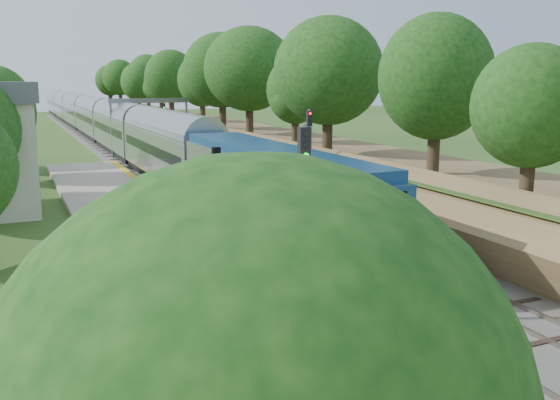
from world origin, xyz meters
name	(u,v)px	position (x,y,z in m)	size (l,w,h in m)	color
ground	(511,396)	(0.00, 0.00, 0.00)	(320.00, 320.00, 0.00)	#2D4C19
trackbed	(137,152)	(2.00, 60.00, 0.07)	(9.50, 170.00, 0.28)	#4C4944
platform	(168,256)	(-5.20, 16.00, 0.19)	(6.40, 68.00, 0.38)	#B0A18E
yellow_stripe	(227,245)	(-2.35, 16.00, 0.39)	(0.55, 68.00, 0.01)	gold
embankment	(207,132)	(10.35, 60.00, 1.95)	(10.64, 170.00, 11.70)	brown
signal_gantry	(149,111)	(2.47, 54.99, 4.82)	(8.40, 0.38, 6.20)	slate
trees_behind_platform	(17,157)	(-11.17, 20.67, 4.53)	(7.82, 53.32, 7.21)	#332316
train	(95,121)	(0.00, 79.72, 2.37)	(3.17, 148.50, 4.66)	black
lamppost_mid	(394,326)	(-3.57, 0.23, 2.44)	(0.46, 0.46, 4.61)	black
lamppost_far	(217,207)	(-3.21, 14.67, 2.55)	(0.48, 0.48, 4.85)	black
signal_platform	(304,200)	(-2.90, 6.52, 4.30)	(0.37, 0.30, 6.38)	slate
signal_farside	(309,147)	(6.20, 24.50, 3.89)	(0.34, 0.27, 6.17)	slate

